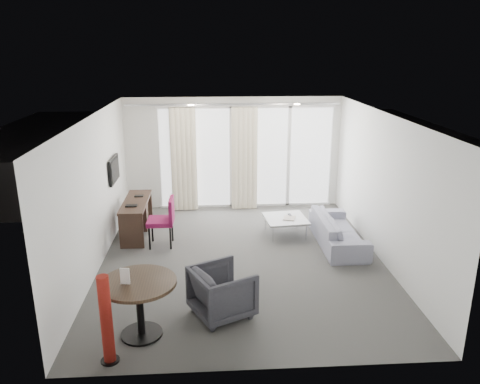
{
  "coord_description": "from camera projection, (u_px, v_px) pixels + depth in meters",
  "views": [
    {
      "loc": [
        -0.53,
        -7.67,
        3.7
      ],
      "look_at": [
        0.0,
        0.6,
        1.1
      ],
      "focal_mm": 35.0,
      "sensor_mm": 36.0,
      "label": 1
    }
  ],
  "objects": [
    {
      "name": "window_frame",
      "position": [
        246.0,
        157.0,
        10.93
      ],
      "size": [
        4.1,
        0.06,
        2.44
      ],
      "primitive_type": null,
      "color": "white",
      "rests_on": "ground"
    },
    {
      "name": "magazine",
      "position": [
        289.0,
        219.0,
        9.44
      ],
      "size": [
        0.33,
        0.37,
        0.02
      ],
      "primitive_type": null,
      "rotation": [
        0.0,
        0.0,
        -0.31
      ],
      "color": "gray",
      "rests_on": "coffee_table"
    },
    {
      "name": "downlight_b",
      "position": [
        297.0,
        104.0,
        9.27
      ],
      "size": [
        0.12,
        0.12,
        0.02
      ],
      "primitive_type": "cylinder",
      "color": "#FFE0B2",
      "rests_on": "ceiling"
    },
    {
      "name": "round_table",
      "position": [
        140.0,
        308.0,
        6.14
      ],
      "size": [
        1.05,
        1.05,
        0.8
      ],
      "primitive_type": null,
      "rotation": [
        0.0,
        0.0,
        0.06
      ],
      "color": "#322316",
      "rests_on": "floor"
    },
    {
      "name": "wall_right",
      "position": [
        384.0,
        189.0,
        8.21
      ],
      "size": [
        0.0,
        6.0,
        2.6
      ],
      "primitive_type": "cube",
      "color": "silver",
      "rests_on": "ground"
    },
    {
      "name": "wall_left",
      "position": [
        95.0,
        194.0,
        7.9
      ],
      "size": [
        0.0,
        6.0,
        2.6
      ],
      "primitive_type": "cube",
      "color": "silver",
      "rests_on": "ground"
    },
    {
      "name": "floor",
      "position": [
        242.0,
        260.0,
        8.44
      ],
      "size": [
        5.0,
        6.0,
        0.0
      ],
      "primitive_type": "cube",
      "color": "#464542",
      "rests_on": "ground"
    },
    {
      "name": "remote",
      "position": [
        290.0,
        216.0,
        9.59
      ],
      "size": [
        0.07,
        0.18,
        0.02
      ],
      "primitive_type": null,
      "rotation": [
        0.0,
        0.0,
        0.1
      ],
      "color": "black",
      "rests_on": "coffee_table"
    },
    {
      "name": "downlight_a",
      "position": [
        191.0,
        105.0,
        9.14
      ],
      "size": [
        0.12,
        0.12,
        0.02
      ],
      "primitive_type": "cylinder",
      "color": "#FFE0B2",
      "rests_on": "ceiling"
    },
    {
      "name": "tv",
      "position": [
        114.0,
        170.0,
        9.27
      ],
      "size": [
        0.05,
        0.8,
        0.5
      ],
      "primitive_type": null,
      "color": "black",
      "rests_on": "wall_left"
    },
    {
      "name": "curtain_right",
      "position": [
        245.0,
        159.0,
        10.79
      ],
      "size": [
        0.6,
        0.2,
        2.38
      ],
      "primitive_type": null,
      "color": "beige",
      "rests_on": "ground"
    },
    {
      "name": "terrace_slab",
      "position": [
        242.0,
        190.0,
        12.76
      ],
      "size": [
        5.6,
        3.0,
        0.12
      ],
      "primitive_type": "cube",
      "color": "#4D4D50",
      "rests_on": "ground"
    },
    {
      "name": "curtain_track",
      "position": [
        234.0,
        104.0,
        10.4
      ],
      "size": [
        4.8,
        0.04,
        0.04
      ],
      "primitive_type": null,
      "color": "#B2B2B7",
      "rests_on": "ceiling"
    },
    {
      "name": "desk",
      "position": [
        137.0,
        218.0,
        9.5
      ],
      "size": [
        0.48,
        1.52,
        0.71
      ],
      "primitive_type": null,
      "color": "#2F1F17",
      "rests_on": "floor"
    },
    {
      "name": "tub_armchair",
      "position": [
        222.0,
        292.0,
        6.63
      ],
      "size": [
        1.06,
        1.05,
        0.72
      ],
      "primitive_type": "imported",
      "rotation": [
        0.0,
        0.0,
        2.03
      ],
      "color": "#302F36",
      "rests_on": "floor"
    },
    {
      "name": "red_lamp",
      "position": [
        106.0,
        320.0,
        5.56
      ],
      "size": [
        0.3,
        0.3,
        1.16
      ],
      "primitive_type": "cylinder",
      "rotation": [
        0.0,
        0.0,
        -0.39
      ],
      "color": "maroon",
      "rests_on": "floor"
    },
    {
      "name": "rattan_table",
      "position": [
        286.0,
        179.0,
        12.66
      ],
      "size": [
        0.63,
        0.63,
        0.48
      ],
      "primitive_type": null,
      "rotation": [
        0.0,
        0.0,
        0.39
      ],
      "color": "brown",
      "rests_on": "terrace_slab"
    },
    {
      "name": "balustrade",
      "position": [
        238.0,
        158.0,
        13.98
      ],
      "size": [
        5.5,
        0.06,
        1.05
      ],
      "primitive_type": null,
      "color": "#B2B2B7",
      "rests_on": "terrace_slab"
    },
    {
      "name": "wall_front",
      "position": [
        261.0,
        271.0,
        5.2
      ],
      "size": [
        5.0,
        0.0,
        2.6
      ],
      "primitive_type": "cube",
      "color": "silver",
      "rests_on": "ground"
    },
    {
      "name": "window_panel",
      "position": [
        246.0,
        157.0,
        10.95
      ],
      "size": [
        4.0,
        0.02,
        2.38
      ],
      "primitive_type": null,
      "color": "white",
      "rests_on": "ground"
    },
    {
      "name": "menu_card",
      "position": [
        126.0,
        289.0,
        5.98
      ],
      "size": [
        0.12,
        0.03,
        0.22
      ],
      "primitive_type": null,
      "rotation": [
        0.0,
        0.0,
        -0.13
      ],
      "color": "white",
      "rests_on": "round_table"
    },
    {
      "name": "desk_chair",
      "position": [
        161.0,
        222.0,
        8.93
      ],
      "size": [
        0.53,
        0.5,
        0.96
      ],
      "primitive_type": null,
      "rotation": [
        0.0,
        0.0,
        -0.02
      ],
      "color": "maroon",
      "rests_on": "floor"
    },
    {
      "name": "rattan_chair_a",
      "position": [
        253.0,
        175.0,
        12.53
      ],
      "size": [
        0.51,
        0.51,
        0.75
      ],
      "primitive_type": null,
      "rotation": [
        0.0,
        0.0,
        -0.0
      ],
      "color": "brown",
      "rests_on": "terrace_slab"
    },
    {
      "name": "curtain_left",
      "position": [
        184.0,
        160.0,
        10.7
      ],
      "size": [
        0.6,
        0.2,
        2.38
      ],
      "primitive_type": null,
      "color": "beige",
      "rests_on": "ground"
    },
    {
      "name": "rattan_chair_b",
      "position": [
        308.0,
        170.0,
        13.0
      ],
      "size": [
        0.66,
        0.66,
        0.8
      ],
      "primitive_type": null,
      "rotation": [
        0.0,
        0.0,
        0.24
      ],
      "color": "brown",
      "rests_on": "terrace_slab"
    },
    {
      "name": "coffee_table",
      "position": [
        285.0,
        226.0,
        9.52
      ],
      "size": [
        0.89,
        0.89,
        0.37
      ],
      "primitive_type": null,
      "rotation": [
        0.0,
        0.0,
        0.1
      ],
      "color": "gray",
      "rests_on": "floor"
    },
    {
      "name": "ceiling",
      "position": [
        242.0,
        116.0,
        7.67
      ],
      "size": [
        5.0,
        6.0,
        0.0
      ],
      "primitive_type": "cube",
      "color": "white",
      "rests_on": "ground"
    },
    {
      "name": "sofa",
      "position": [
        338.0,
        230.0,
        9.05
      ],
      "size": [
        0.75,
        1.93,
        0.56
      ],
      "primitive_type": "imported",
      "rotation": [
        0.0,
        0.0,
        1.57
      ],
      "color": "gray",
      "rests_on": "floor"
    }
  ]
}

